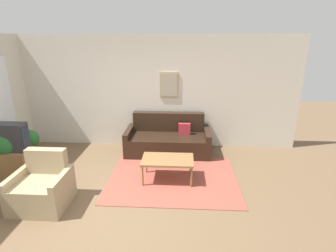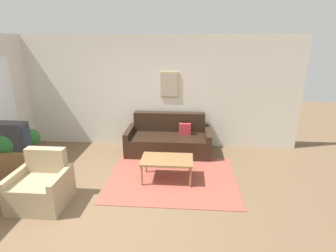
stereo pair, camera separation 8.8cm
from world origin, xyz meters
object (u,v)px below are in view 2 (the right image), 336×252
(tv, at_px, (11,136))
(potted_plant_tall, at_px, (10,144))
(armchair, at_px, (42,187))
(couch, at_px, (168,140))
(coffee_table, at_px, (167,161))

(tv, relative_size, potted_plant_tall, 0.67)
(tv, bearing_deg, potted_plant_tall, 145.43)
(tv, xyz_separation_m, armchair, (1.05, -0.93, -0.51))
(couch, xyz_separation_m, potted_plant_tall, (-3.05, -1.24, 0.30))
(armchair, distance_m, potted_plant_tall, 1.54)
(coffee_table, relative_size, potted_plant_tall, 1.02)
(armchair, bearing_deg, tv, 132.15)
(coffee_table, distance_m, armchair, 2.18)
(potted_plant_tall, bearing_deg, couch, 22.07)
(couch, distance_m, armchair, 2.93)
(armchair, height_order, potted_plant_tall, potted_plant_tall)
(tv, distance_m, potted_plant_tall, 0.23)
(coffee_table, xyz_separation_m, potted_plant_tall, (-3.12, 0.09, 0.20))
(couch, distance_m, coffee_table, 1.33)
(potted_plant_tall, bearing_deg, armchair, -41.07)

